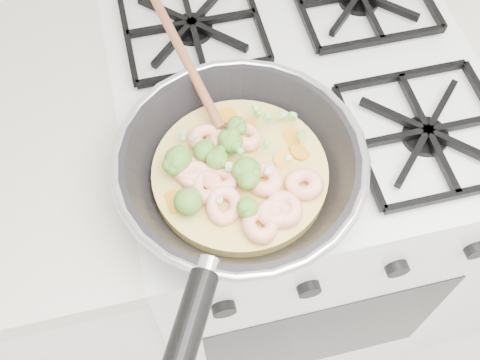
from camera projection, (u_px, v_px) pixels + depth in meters
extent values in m
cube|color=white|center=(283.00, 210.00, 1.33)|extent=(0.60, 0.60, 0.90)
cube|color=black|center=(323.00, 338.00, 1.18)|extent=(0.48, 0.00, 0.40)
cube|color=black|center=(302.00, 77.00, 0.93)|extent=(0.56, 0.56, 0.02)
torus|color=#B7B7BE|center=(240.00, 158.00, 0.76)|extent=(0.34, 0.34, 0.01)
cylinder|color=black|center=(183.00, 348.00, 0.64)|extent=(0.11, 0.17, 0.04)
cylinder|color=#DDC160|center=(240.00, 174.00, 0.79)|extent=(0.24, 0.24, 0.02)
ellipsoid|color=brown|center=(225.00, 138.00, 0.80)|extent=(0.05, 0.06, 0.02)
cylinder|color=brown|center=(186.00, 60.00, 0.84)|extent=(0.06, 0.25, 0.04)
torus|color=#FFB796|center=(207.00, 187.00, 0.76)|extent=(0.06, 0.06, 0.03)
torus|color=#FFB796|center=(264.00, 179.00, 0.77)|extent=(0.08, 0.07, 0.03)
torus|color=#FFB796|center=(244.00, 137.00, 0.80)|extent=(0.08, 0.08, 0.03)
torus|color=#FFB796|center=(260.00, 225.00, 0.73)|extent=(0.06, 0.06, 0.03)
torus|color=#FFB796|center=(188.00, 170.00, 0.77)|extent=(0.07, 0.07, 0.03)
torus|color=#FFB796|center=(195.00, 175.00, 0.77)|extent=(0.06, 0.06, 0.03)
torus|color=#FFB796|center=(219.00, 180.00, 0.77)|extent=(0.07, 0.07, 0.03)
torus|color=#FFB796|center=(224.00, 205.00, 0.75)|extent=(0.07, 0.07, 0.03)
torus|color=#FFB796|center=(304.00, 184.00, 0.76)|extent=(0.07, 0.07, 0.02)
torus|color=#FFB796|center=(206.00, 139.00, 0.80)|extent=(0.05, 0.05, 0.02)
torus|color=#FFB796|center=(274.00, 214.00, 0.74)|extent=(0.06, 0.07, 0.03)
torus|color=#FFB796|center=(284.00, 209.00, 0.74)|extent=(0.07, 0.07, 0.03)
ellipsoid|color=#598F2F|center=(248.00, 208.00, 0.73)|extent=(0.04, 0.04, 0.03)
ellipsoid|color=#598F2F|center=(188.00, 202.00, 0.74)|extent=(0.05, 0.05, 0.04)
ellipsoid|color=#598F2F|center=(204.00, 151.00, 0.78)|extent=(0.04, 0.04, 0.03)
ellipsoid|color=#598F2F|center=(175.00, 164.00, 0.77)|extent=(0.04, 0.04, 0.03)
ellipsoid|color=#598F2F|center=(249.00, 179.00, 0.76)|extent=(0.04, 0.04, 0.03)
ellipsoid|color=#598F2F|center=(230.00, 142.00, 0.78)|extent=(0.04, 0.04, 0.03)
ellipsoid|color=#598F2F|center=(178.00, 160.00, 0.77)|extent=(0.05, 0.05, 0.04)
ellipsoid|color=#598F2F|center=(217.00, 159.00, 0.77)|extent=(0.04, 0.04, 0.03)
ellipsoid|color=#598F2F|center=(246.00, 170.00, 0.76)|extent=(0.05, 0.05, 0.04)
ellipsoid|color=#598F2F|center=(236.00, 126.00, 0.80)|extent=(0.04, 0.04, 0.03)
cylinder|color=orange|center=(247.00, 141.00, 0.81)|extent=(0.04, 0.04, 0.01)
cylinder|color=orange|center=(245.00, 176.00, 0.78)|extent=(0.03, 0.03, 0.01)
cylinder|color=orange|center=(272.00, 187.00, 0.77)|extent=(0.03, 0.03, 0.01)
cylinder|color=orange|center=(247.00, 126.00, 0.82)|extent=(0.03, 0.03, 0.01)
cylinder|color=orange|center=(195.00, 200.00, 0.76)|extent=(0.04, 0.04, 0.01)
cylinder|color=orange|center=(266.00, 213.00, 0.75)|extent=(0.04, 0.04, 0.01)
cylinder|color=orange|center=(284.00, 160.00, 0.79)|extent=(0.04, 0.04, 0.01)
cylinder|color=orange|center=(300.00, 151.00, 0.80)|extent=(0.04, 0.04, 0.01)
cylinder|color=orange|center=(173.00, 202.00, 0.76)|extent=(0.05, 0.05, 0.01)
cylinder|color=orange|center=(290.00, 137.00, 0.81)|extent=(0.03, 0.03, 0.01)
cylinder|color=orange|center=(226.00, 115.00, 0.83)|extent=(0.04, 0.04, 0.00)
cylinder|color=orange|center=(221.00, 184.00, 0.77)|extent=(0.04, 0.04, 0.01)
cylinder|color=#78C950|center=(258.00, 113.00, 0.81)|extent=(0.01, 0.01, 0.01)
cylinder|color=#78C950|center=(266.00, 144.00, 0.77)|extent=(0.01, 0.01, 0.01)
cylinder|color=beige|center=(229.00, 167.00, 0.76)|extent=(0.01, 0.01, 0.01)
cylinder|color=beige|center=(288.00, 160.00, 0.76)|extent=(0.01, 0.01, 0.01)
cylinder|color=beige|center=(269.00, 169.00, 0.76)|extent=(0.01, 0.01, 0.01)
cylinder|color=#78C950|center=(292.00, 117.00, 0.80)|extent=(0.01, 0.01, 0.01)
cylinder|color=#78C950|center=(256.00, 108.00, 0.81)|extent=(0.01, 0.01, 0.01)
cylinder|color=beige|center=(282.00, 115.00, 0.81)|extent=(0.01, 0.01, 0.01)
cylinder|color=beige|center=(194.00, 136.00, 0.78)|extent=(0.01, 0.01, 0.01)
cylinder|color=#78C950|center=(241.00, 152.00, 0.77)|extent=(0.01, 0.01, 0.01)
cylinder|color=#78C950|center=(302.00, 135.00, 0.79)|extent=(0.01, 0.01, 0.01)
cylinder|color=#78C950|center=(267.00, 118.00, 0.79)|extent=(0.01, 0.01, 0.01)
cylinder|color=beige|center=(183.00, 135.00, 0.79)|extent=(0.01, 0.01, 0.01)
cylinder|color=beige|center=(268.00, 172.00, 0.76)|extent=(0.01, 0.01, 0.01)
cylinder|color=beige|center=(219.00, 198.00, 0.74)|extent=(0.01, 0.01, 0.01)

